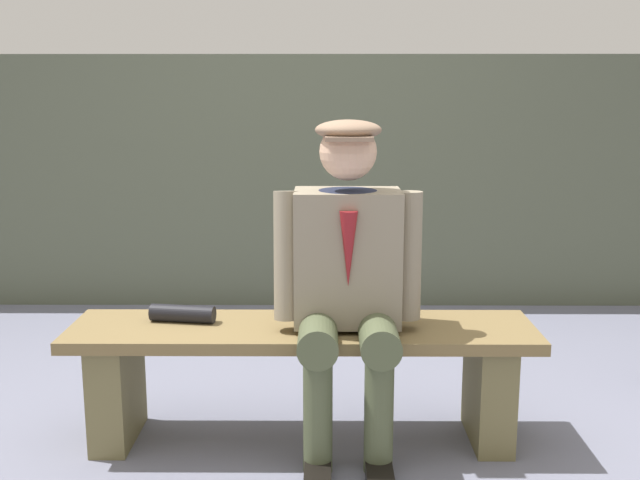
% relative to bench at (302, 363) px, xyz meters
% --- Properties ---
extents(ground_plane, '(30.00, 30.00, 0.00)m').
position_rel_bench_xyz_m(ground_plane, '(0.00, 0.00, -0.33)').
color(ground_plane, slate).
extents(bench, '(1.86, 0.45, 0.49)m').
position_rel_bench_xyz_m(bench, '(0.00, 0.00, 0.00)').
color(bench, brown).
rests_on(bench, ground).
extents(seated_man, '(0.58, 0.57, 1.30)m').
position_rel_bench_xyz_m(seated_man, '(-0.18, 0.06, 0.39)').
color(seated_man, gray).
rests_on(seated_man, ground).
extents(rolled_magazine, '(0.27, 0.11, 0.07)m').
position_rel_bench_xyz_m(rolled_magazine, '(0.49, -0.05, 0.19)').
color(rolled_magazine, black).
rests_on(rolled_magazine, bench).
extents(stadium_wall, '(12.00, 0.24, 1.64)m').
position_rel_bench_xyz_m(stadium_wall, '(0.00, -2.09, 0.49)').
color(stadium_wall, '#515845').
rests_on(stadium_wall, ground).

